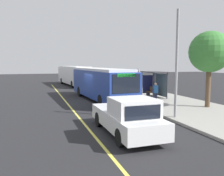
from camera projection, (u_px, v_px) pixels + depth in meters
The scene contains 12 objects.
ground_plane at pixel (91, 101), 20.71m from camera, with size 120.00×120.00×0.00m, color #232326.
sidewalk_curb at pixel (151, 97), 22.61m from camera, with size 44.00×6.40×0.15m, color gray.
lane_stripe_center at pixel (67, 103), 20.01m from camera, with size 36.00×0.14×0.01m, color #E0D64C.
transit_bus_main at pixel (101, 83), 21.26m from camera, with size 11.08×3.28×2.95m.
transit_bus_second at pixel (74, 75), 35.80m from camera, with size 11.67×3.66×2.95m.
pickup_truck at pixel (127, 117), 11.01m from camera, with size 5.41×2.06×1.85m.
bus_shelter at pixel (155, 79), 22.38m from camera, with size 2.90×1.60×2.48m.
waiting_bench at pixel (152, 92), 22.54m from camera, with size 1.60×0.48×0.95m.
route_sign_post at pixel (138, 81), 19.42m from camera, with size 0.44×0.08×2.80m.
pedestrian_commuter at pixel (155, 92), 18.80m from camera, with size 0.24×0.40×1.69m.
street_tree_near_shelter at pixel (210, 52), 16.88m from camera, with size 3.02×3.02×5.61m.
utility_pole at pixel (177, 64), 13.67m from camera, with size 0.16×0.16×6.40m, color gray.
Camera 1 is at (19.99, -4.77, 3.40)m, focal length 36.93 mm.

